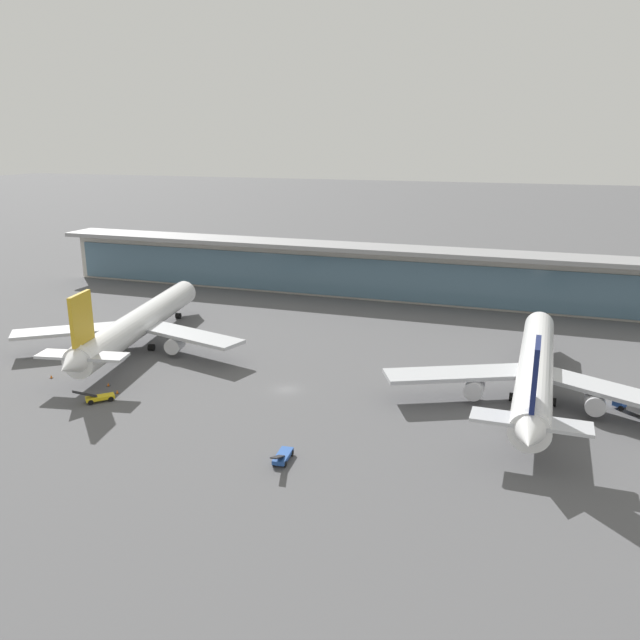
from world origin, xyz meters
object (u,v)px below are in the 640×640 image
(safety_cone_alpha, at_px, (117,392))
(safety_cone_bravo, at_px, (51,377))
(service_truck_under_wing_blue, at_px, (283,456))
(safety_cone_delta, at_px, (108,384))
(airliner_centre_stand, at_px, (535,370))
(service_truck_mid_apron_blue, at_px, (639,405))
(airliner_left_stand, at_px, (139,323))
(service_truck_on_taxiway_yellow, at_px, (99,397))

(safety_cone_alpha, xyz_separation_m, safety_cone_bravo, (-16.67, 2.34, 0.00))
(service_truck_under_wing_blue, relative_size, safety_cone_alpha, 9.84)
(safety_cone_bravo, bearing_deg, safety_cone_delta, 0.60)
(airliner_centre_stand, distance_m, safety_cone_bravo, 89.79)
(service_truck_mid_apron_blue, relative_size, safety_cone_delta, 10.12)
(service_truck_under_wing_blue, distance_m, safety_cone_alpha, 40.25)
(service_truck_under_wing_blue, relative_size, safety_cone_delta, 9.84)
(safety_cone_delta, bearing_deg, safety_cone_bravo, -179.40)
(service_truck_mid_apron_blue, distance_m, safety_cone_bravo, 105.93)
(airliner_left_stand, distance_m, service_truck_under_wing_blue, 62.27)
(service_truck_under_wing_blue, height_order, service_truck_mid_apron_blue, service_truck_mid_apron_blue)
(airliner_left_stand, bearing_deg, service_truck_under_wing_blue, -37.49)
(airliner_left_stand, distance_m, safety_cone_bravo, 22.96)
(airliner_centre_stand, distance_m, safety_cone_delta, 77.23)
(airliner_left_stand, xyz_separation_m, service_truck_mid_apron_blue, (99.13, -3.62, -3.90))
(airliner_centre_stand, height_order, safety_cone_alpha, airliner_centre_stand)
(service_truck_on_taxiway_yellow, distance_m, safety_cone_alpha, 4.32)
(airliner_centre_stand, height_order, safety_cone_bravo, airliner_centre_stand)
(service_truck_under_wing_blue, distance_m, safety_cone_delta, 44.64)
(airliner_left_stand, height_order, service_truck_under_wing_blue, airliner_left_stand)
(airliner_left_stand, bearing_deg, service_truck_on_taxiway_yellow, -69.19)
(airliner_left_stand, xyz_separation_m, safety_cone_alpha, (11.44, -24.07, -5.28))
(service_truck_mid_apron_blue, bearing_deg, airliner_centre_stand, 176.33)
(airliner_left_stand, distance_m, airliner_centre_stand, 82.37)
(service_truck_mid_apron_blue, distance_m, safety_cone_alpha, 90.06)
(safety_cone_alpha, height_order, safety_cone_delta, same)
(airliner_centre_stand, bearing_deg, safety_cone_bravo, -167.64)
(service_truck_on_taxiway_yellow, bearing_deg, service_truck_mid_apron_blue, 15.61)
(airliner_centre_stand, relative_size, safety_cone_alpha, 95.05)
(safety_cone_bravo, bearing_deg, safety_cone_alpha, -8.01)
(service_truck_under_wing_blue, distance_m, service_truck_on_taxiway_yellow, 39.66)
(safety_cone_alpha, bearing_deg, safety_cone_delta, 146.60)
(service_truck_mid_apron_blue, distance_m, service_truck_on_taxiway_yellow, 91.77)
(service_truck_on_taxiway_yellow, bearing_deg, safety_cone_bravo, 157.63)
(safety_cone_bravo, xyz_separation_m, safety_cone_delta, (12.91, 0.13, 0.00))
(airliner_centre_stand, distance_m, service_truck_on_taxiway_yellow, 76.22)
(service_truck_under_wing_blue, height_order, service_truck_on_taxiway_yellow, same)
(airliner_centre_stand, xyz_separation_m, service_truck_under_wing_blue, (-33.06, -35.25, -4.78))
(service_truck_on_taxiway_yellow, bearing_deg, safety_cone_alpha, 80.85)
(safety_cone_alpha, bearing_deg, service_truck_on_taxiway_yellow, -99.15)
(airliner_centre_stand, bearing_deg, service_truck_on_taxiway_yellow, -160.21)
(service_truck_under_wing_blue, relative_size, safety_cone_bravo, 9.84)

